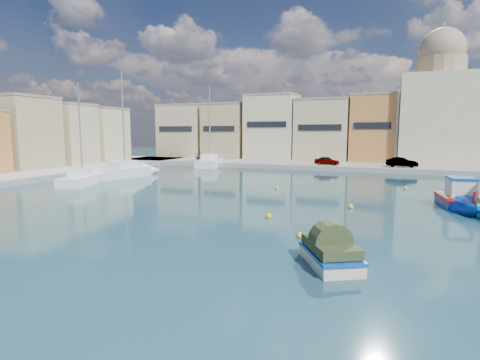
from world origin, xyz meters
The scene contains 12 objects.
ground centered at (0.00, 0.00, 0.00)m, with size 160.00×160.00×0.00m, color #13313A.
north_quay centered at (0.00, 32.00, 0.30)m, with size 80.00×8.00×0.60m, color gray.
west_quay centered at (-32.00, 8.00, 0.30)m, with size 8.00×56.00×0.60m, color gray.
north_townhouses centered at (6.68, 39.36, 5.00)m, with size 83.20×7.87×10.19m.
church_block centered at (10.00, 40.00, 8.41)m, with size 10.00×10.00×19.10m.
parked_cars centered at (-7.88, 30.50, 1.17)m, with size 30.41×2.11×1.21m.
luzzu_blue_cabin centered at (8.21, 8.65, 0.37)m, with size 3.03×8.86×3.07m.
tender_near centered at (1.88, -5.78, 0.45)m, with size 2.81×3.33×1.44m.
yacht_north centered at (-20.17, 29.99, 0.48)m, with size 4.45×9.53×12.28m.
yacht_midnorth centered at (-22.64, 15.09, 0.48)m, with size 4.32×8.92×12.16m.
yacht_mid centered at (-23.38, 8.78, 0.40)m, with size 4.84×8.31×10.17m.
mooring_buoys centered at (2.47, 4.99, 0.08)m, with size 20.89×18.40×0.36m.
Camera 1 is at (3.69, -19.52, 4.97)m, focal length 28.00 mm.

